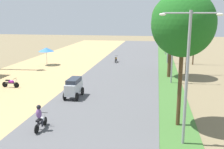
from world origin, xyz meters
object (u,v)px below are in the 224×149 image
Objects in this scene: streetlamp_near at (187,69)px; utility_pole_far at (195,34)px; streetlamp_mid at (173,40)px; streetlamp_far at (168,32)px; motorbike_ahead_second at (116,59)px; median_tree_nearest at (183,24)px; median_tree_third at (167,21)px; streetlamp_farthest at (166,28)px; motorbike_foreground_rider at (40,118)px; parked_motorbike_third at (11,83)px; vendor_umbrella at (46,49)px; median_tree_second at (171,19)px; utility_pole_near at (188,34)px; car_van_silver at (74,87)px.

utility_pole_far reaches higher than streetlamp_near.
streetlamp_mid is 12.17m from streetlamp_far.
streetlamp_mid is 4.41× the size of motorbike_ahead_second.
median_tree_nearest is 23.63m from streetlamp_far.
median_tree_third is 24.60m from streetlamp_mid.
streetlamp_mid reaches higher than motorbike_ahead_second.
streetlamp_farthest is at bearing 52.67° from motorbike_ahead_second.
median_tree_third is at bearing 89.79° from streetlamp_near.
utility_pole_far is 12.03m from motorbike_ahead_second.
median_tree_nearest reaches higher than motorbike_foreground_rider.
parked_motorbike_third is 0.23× the size of streetlamp_mid.
median_tree_third is at bearing 58.80° from motorbike_ahead_second.
streetlamp_far is (0.10, 23.55, -1.92)m from median_tree_nearest.
motorbike_foreground_rider is at bearing -68.08° from vendor_umbrella.
median_tree_second reaches higher than streetlamp_near.
median_tree_third reaches higher than streetlamp_near.
utility_pole_near is at bearing 59.85° from motorbike_foreground_rider.
median_tree_second is 1.10× the size of streetlamp_farthest.
streetlamp_far is 9.54m from streetlamp_farthest.
motorbike_ahead_second is (0.93, 25.24, -0.28)m from motorbike_foreground_rider.
motorbike_ahead_second is at bearing 108.33° from median_tree_nearest.
median_tree_second reaches higher than median_tree_nearest.
streetlamp_far is at bearing 46.71° from parked_motorbike_third.
vendor_umbrella reaches higher than parked_motorbike_third.
utility_pole_far is (3.53, -12.82, -1.59)m from median_tree_third.
motorbike_foreground_rider is (-10.63, -18.30, -4.03)m from utility_pole_near.
median_tree_nearest is at bearing -28.45° from car_van_silver.
parked_motorbike_third is 0.21× the size of median_tree_nearest.
streetlamp_farthest is at bearing 90.00° from streetlamp_mid.
parked_motorbike_third is 18.13m from motorbike_ahead_second.
median_tree_third is at bearing 89.36° from streetlamp_far.
streetlamp_near is at bearing -96.08° from utility_pole_near.
streetlamp_mid is at bearing -56.38° from motorbike_ahead_second.
vendor_umbrella is at bearing 111.92° from motorbike_foreground_rider.
streetlamp_mid reaches higher than car_van_silver.
utility_pole_near reaches higher than median_tree_nearest.
median_tree_nearest is 35.94m from median_tree_third.
median_tree_nearest is at bearing -90.38° from median_tree_third.
streetlamp_far reaches higher than parked_motorbike_third.
streetlamp_mid is at bearing 16.27° from parked_motorbike_third.
median_tree_third is 38.61m from streetlamp_near.
streetlamp_mid is 0.93× the size of utility_pole_far.
motorbike_foreground_rider is (-12.31, -25.38, -3.62)m from utility_pole_far.
utility_pole_near is at bearing -83.35° from streetlamp_farthest.
parked_motorbike_third is at bearing 128.51° from motorbike_foreground_rider.
streetlamp_far reaches higher than streetlamp_near.
streetlamp_mid is (17.22, -7.67, 2.31)m from vendor_umbrella.
streetlamp_farthest reaches higher than median_tree_third.
median_tree_nearest reaches higher than motorbike_ahead_second.
motorbike_ahead_second is (-7.71, -10.11, -4.19)m from streetlamp_farthest.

